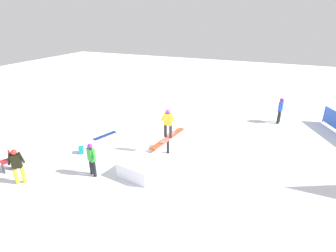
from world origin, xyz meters
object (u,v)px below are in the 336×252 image
bystander_black (17,165)px  folding_chair (8,162)px  bystander_green (92,158)px  main_rider_on_rail (168,124)px  backpack_on_snow (81,150)px  rail_feature (168,140)px  loose_snowboard_navy (105,135)px  bystander_blue (280,109)px

bystander_black → folding_chair: 1.49m
bystander_black → bystander_green: bearing=-5.8°
main_rider_on_rail → backpack_on_snow: 4.53m
main_rider_on_rail → bystander_black: 6.53m
folding_chair → bystander_black: bearing=2.3°
main_rider_on_rail → bystander_green: (-3.02, 2.19, -0.74)m
bystander_black → rail_feature: bearing=5.3°
loose_snowboard_navy → folding_chair: (-4.61, 1.79, 0.40)m
bystander_black → loose_snowboard_navy: bystander_black is taller
rail_feature → backpack_on_snow: (-1.66, 3.97, -0.56)m
rail_feature → bystander_black: bearing=144.6°
bystander_green → loose_snowboard_navy: bystander_green is taller
rail_feature → bystander_green: bystander_green is taller
rail_feature → loose_snowboard_navy: size_ratio=1.85×
bystander_green → loose_snowboard_navy: (3.51, 1.89, -0.83)m
main_rider_on_rail → backpack_on_snow: (-1.66, 3.97, -1.41)m
bystander_black → folding_chair: bearing=118.7°
rail_feature → bystander_blue: 8.04m
loose_snowboard_navy → folding_chair: bearing=177.4°
bystander_green → folding_chair: bystander_green is taller
rail_feature → bystander_blue: (6.34, -4.93, 0.18)m
main_rider_on_rail → loose_snowboard_navy: size_ratio=0.99×
bystander_blue → backpack_on_snow: bystander_blue is taller
rail_feature → bystander_blue: size_ratio=1.67×
bystander_black → main_rider_on_rail: bearing=5.3°
main_rider_on_rail → bystander_green: bearing=142.6°
backpack_on_snow → loose_snowboard_navy: bearing=145.8°
main_rider_on_rail → backpack_on_snow: bearing=111.3°
bystander_green → backpack_on_snow: bearing=-15.1°
folding_chair → bystander_green: bearing=40.1°
main_rider_on_rail → bystander_black: bearing=134.1°
backpack_on_snow → bystander_green: bearing=15.2°
rail_feature → loose_snowboard_navy: rail_feature is taller
bystander_black → folding_chair: (0.51, 1.32, -0.45)m
rail_feature → bystander_green: size_ratio=1.81×
bystander_green → backpack_on_snow: (1.36, 1.77, -0.67)m
bystander_blue → backpack_on_snow: 11.99m
bystander_blue → folding_chair: bystander_blue is taller
loose_snowboard_navy → folding_chair: 4.96m
folding_chair → loose_snowboard_navy: bearing=92.2°
bystander_green → bystander_blue: size_ratio=0.92×
main_rider_on_rail → bystander_blue: bearing=-39.3°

